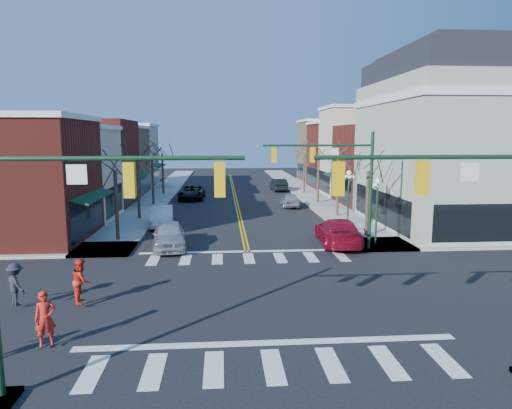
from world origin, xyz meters
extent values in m
plane|color=black|center=(0.00, 0.00, 0.00)|extent=(160.00, 160.00, 0.00)
cube|color=#9E9B93|center=(-8.75, 20.00, 0.07)|extent=(3.50, 70.00, 0.15)
cube|color=#9E9B93|center=(8.75, 20.00, 0.07)|extent=(3.50, 70.00, 0.15)
cube|color=maroon|center=(-15.50, 11.75, 4.00)|extent=(10.00, 8.50, 8.00)
cube|color=beige|center=(-15.50, 19.50, 3.75)|extent=(10.00, 7.00, 7.50)
cube|color=maroon|center=(-15.50, 27.50, 4.25)|extent=(10.00, 9.00, 8.50)
cube|color=#8C6C4D|center=(-15.50, 35.75, 3.90)|extent=(10.00, 7.50, 7.80)
cube|color=beige|center=(-15.50, 43.50, 4.10)|extent=(10.00, 8.00, 8.20)
cube|color=maroon|center=(15.50, 25.75, 4.00)|extent=(10.00, 8.50, 8.00)
cube|color=beige|center=(15.50, 33.50, 5.00)|extent=(10.00, 7.00, 10.00)
cube|color=maroon|center=(15.50, 41.00, 4.25)|extent=(10.00, 8.00, 8.50)
cube|color=#8C6C4D|center=(15.50, 49.00, 4.50)|extent=(10.00, 8.00, 9.00)
cube|color=#9CA992|center=(16.50, 14.50, 5.50)|extent=(12.00, 14.00, 11.00)
cube|color=white|center=(16.50, 14.50, 9.60)|extent=(12.25, 14.25, 0.50)
cube|color=black|center=(16.50, 14.50, 11.90)|extent=(11.40, 13.40, 1.80)
cube|color=black|center=(16.50, 14.50, 13.00)|extent=(9.80, 11.80, 0.60)
cylinder|color=#14331E|center=(-4.15, -7.40, 6.40)|extent=(6.50, 0.12, 0.12)
cube|color=gold|center=(-3.83, -7.40, 5.85)|extent=(0.28, 0.28, 0.90)
cube|color=gold|center=(-1.55, -7.40, 5.85)|extent=(0.28, 0.28, 0.90)
cylinder|color=#14331E|center=(4.15, -7.40, 6.40)|extent=(6.50, 0.12, 0.12)
cube|color=gold|center=(3.83, -7.40, 5.85)|extent=(0.28, 0.28, 0.90)
cube|color=gold|center=(1.55, -7.40, 5.85)|extent=(0.28, 0.28, 0.90)
cylinder|color=#14331E|center=(7.40, 7.40, 3.60)|extent=(0.20, 0.20, 7.20)
cylinder|color=#14331E|center=(4.15, 7.40, 6.40)|extent=(6.50, 0.12, 0.12)
cube|color=gold|center=(3.83, 7.40, 5.85)|extent=(0.28, 0.28, 0.90)
cube|color=gold|center=(1.55, 7.40, 5.85)|extent=(0.28, 0.28, 0.90)
cylinder|color=#14331E|center=(8.20, 8.50, 2.00)|extent=(0.12, 0.12, 4.00)
sphere|color=white|center=(8.20, 8.50, 4.15)|extent=(0.36, 0.36, 0.36)
cylinder|color=#14331E|center=(8.20, 15.00, 2.00)|extent=(0.12, 0.12, 4.00)
sphere|color=white|center=(8.20, 15.00, 4.15)|extent=(0.36, 0.36, 0.36)
cylinder|color=#382B21|center=(-8.40, 11.00, 2.38)|extent=(0.24, 0.24, 4.76)
cylinder|color=#382B21|center=(-8.40, 19.00, 2.52)|extent=(0.24, 0.24, 5.04)
cylinder|color=#382B21|center=(-8.40, 27.00, 2.27)|extent=(0.24, 0.24, 4.55)
cylinder|color=#382B21|center=(-8.40, 35.00, 2.45)|extent=(0.24, 0.24, 4.90)
cylinder|color=#382B21|center=(8.40, 11.00, 2.31)|extent=(0.24, 0.24, 4.62)
cylinder|color=#382B21|center=(8.40, 19.00, 2.59)|extent=(0.24, 0.24, 5.18)
cylinder|color=#382B21|center=(8.40, 27.00, 2.42)|extent=(0.24, 0.24, 4.83)
cylinder|color=#382B21|center=(8.40, 35.00, 2.48)|extent=(0.24, 0.24, 4.97)
imported|color=#B7B8BD|center=(-4.80, 8.93, 0.83)|extent=(2.53, 5.09, 1.67)
imported|color=white|center=(-6.17, 16.13, 0.77)|extent=(2.04, 4.80, 1.54)
imported|color=black|center=(-4.80, 31.15, 0.79)|extent=(2.81, 5.75, 1.57)
imported|color=maroon|center=(5.94, 9.11, 0.85)|extent=(2.75, 6.02, 1.71)
imported|color=#B3B2B7|center=(5.16, 24.95, 0.69)|extent=(1.68, 4.06, 1.38)
imported|color=black|center=(5.75, 38.25, 0.78)|extent=(1.87, 4.79, 1.55)
imported|color=red|center=(-7.30, -4.49, 1.06)|extent=(0.78, 0.66, 1.82)
imported|color=red|center=(-7.30, -0.61, 1.08)|extent=(0.86, 1.02, 1.85)
imported|color=black|center=(-9.85, -0.74, 1.02)|extent=(1.27, 1.24, 1.75)
camera|label=1|loc=(-1.50, -19.11, 6.96)|focal=32.00mm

